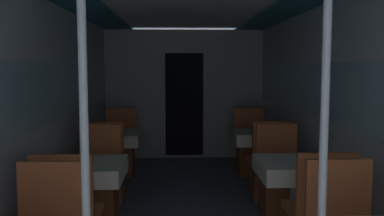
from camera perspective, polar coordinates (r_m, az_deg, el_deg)
wall_left at (r=4.15m, az=-19.20°, el=-0.84°), size 0.05×8.22×2.16m
wall_right at (r=4.23m, az=18.48°, el=-0.69°), size 0.05×8.22×2.16m
bulkhead_far at (r=7.25m, az=-1.04°, el=1.81°), size 2.66×0.09×2.16m
support_pole_left_0 at (r=2.05m, az=-14.05°, el=-7.74°), size 0.04×0.04×2.16m
dining_table_left_1 at (r=3.91m, az=-14.04°, el=-8.56°), size 0.68×0.68×0.71m
chair_left_far_1 at (r=4.55m, az=-12.39°, el=-10.59°), size 0.44×0.44×0.94m
dining_table_left_2 at (r=5.59m, az=-10.34°, el=-4.23°), size 0.68×0.68×0.71m
chair_left_near_2 at (r=5.09m, az=-11.24°, el=-8.84°), size 0.44×0.44×0.94m
chair_left_far_2 at (r=6.23m, az=-9.51°, el=-6.15°), size 0.44×0.44×0.94m
support_pole_right_0 at (r=2.13m, az=17.06°, el=-7.37°), size 0.04×0.04×2.16m
dining_table_right_1 at (r=3.97m, az=13.74°, el=-8.32°), size 0.68×0.68×0.71m
chair_right_far_1 at (r=4.60m, az=11.61°, el=-10.38°), size 0.44×0.44×0.94m
dining_table_right_2 at (r=5.64m, az=8.88°, el=-4.13°), size 0.68×0.68×0.71m
chair_right_near_2 at (r=5.14m, az=10.10°, el=-8.68°), size 0.44×0.44×0.94m
chair_right_far_2 at (r=6.27m, az=7.81°, el=-6.05°), size 0.44×0.44×0.94m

